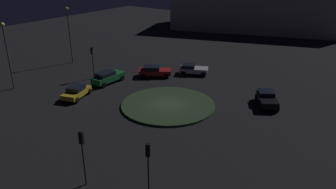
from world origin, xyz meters
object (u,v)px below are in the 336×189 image
object	(u,v)px
traffic_light_east	(92,57)
streetlamp_east	(69,29)
traffic_light_north	(82,148)
car_black	(267,99)
car_green	(108,77)
traffic_light_northwest	(148,161)
car_silver	(193,69)
streetlamp_east_near	(6,46)
car_yellow	(76,92)
car_red	(154,71)
store_building	(256,9)

from	to	relation	value
traffic_light_east	streetlamp_east	bearing A→B (deg)	165.34
traffic_light_north	streetlamp_east	world-z (taller)	streetlamp_east
car_black	car_green	size ratio (longest dim) A/B	0.94
traffic_light_northwest	car_silver	bearing A→B (deg)	-5.55
traffic_light_northwest	streetlamp_east_near	distance (m)	27.63
streetlamp_east_near	car_green	bearing A→B (deg)	-134.36
car_green	traffic_light_northwest	bearing A→B (deg)	-127.44
car_yellow	traffic_light_east	size ratio (longest dim) A/B	1.00
car_red	store_building	bearing A→B (deg)	56.82
car_red	traffic_light_north	bearing A→B (deg)	-99.36
car_red	traffic_light_east	distance (m)	8.47
traffic_light_north	streetlamp_east_near	bearing A→B (deg)	58.26
car_yellow	streetlamp_east	distance (m)	15.25
streetlamp_east	streetlamp_east_near	bearing A→B (deg)	104.08
car_red	traffic_light_northwest	xyz separation A→B (m)	(-15.36, 20.23, 2.38)
car_silver	streetlamp_east_near	distance (m)	23.93
car_black	store_building	size ratio (longest dim) A/B	0.11
car_yellow	streetlamp_east	world-z (taller)	streetlamp_east
traffic_light_east	car_yellow	bearing A→B (deg)	-54.26
car_black	streetlamp_east	world-z (taller)	streetlamp_east
traffic_light_north	store_building	bearing A→B (deg)	-1.34
traffic_light_east	streetlamp_east_near	size ratio (longest dim) A/B	0.52
car_silver	traffic_light_northwest	world-z (taller)	traffic_light_northwest
car_yellow	car_silver	bearing A→B (deg)	-42.18
traffic_light_north	store_building	xyz separation A→B (m)	(12.11, -60.81, 1.28)
car_green	traffic_light_east	xyz separation A→B (m)	(2.81, -0.19, 2.23)
traffic_light_northwest	streetlamp_east_near	world-z (taller)	streetlamp_east_near
traffic_light_east	store_building	world-z (taller)	store_building
car_black	traffic_light_east	distance (m)	22.87
car_red	car_yellow	xyz separation A→B (m)	(2.81, 11.18, -0.05)
car_yellow	streetlamp_east_near	bearing A→B (deg)	88.87
traffic_light_north	car_green	bearing A→B (deg)	28.38
car_silver	store_building	world-z (taller)	store_building
car_green	car_black	bearing A→B (deg)	-73.92
traffic_light_east	traffic_light_northwest	xyz separation A→B (m)	(-21.48, 14.84, 0.09)
traffic_light_northwest	store_building	bearing A→B (deg)	-15.25
store_building	streetlamp_east	bearing A→B (deg)	54.45
car_black	car_green	bearing A→B (deg)	-105.50
traffic_light_northwest	streetlamp_east_near	xyz separation A→B (m)	(26.79, -6.34, 2.32)
car_green	streetlamp_east	world-z (taller)	streetlamp_east
car_yellow	traffic_light_east	xyz separation A→B (m)	(3.31, -5.79, 2.34)
car_red	streetlamp_east	xyz separation A→B (m)	(14.34, 2.29, 4.47)
car_green	traffic_light_east	size ratio (longest dim) A/B	1.06
car_green	traffic_light_north	size ratio (longest dim) A/B	1.06
traffic_light_east	streetlamp_east_near	bearing A→B (deg)	-115.99
store_building	traffic_light_east	bearing A→B (deg)	65.72
streetlamp_east	car_silver	bearing A→B (deg)	-161.02
streetlamp_east	store_building	world-z (taller)	store_building
car_yellow	streetlamp_east	size ratio (longest dim) A/B	0.51
car_silver	traffic_light_east	distance (m)	13.81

